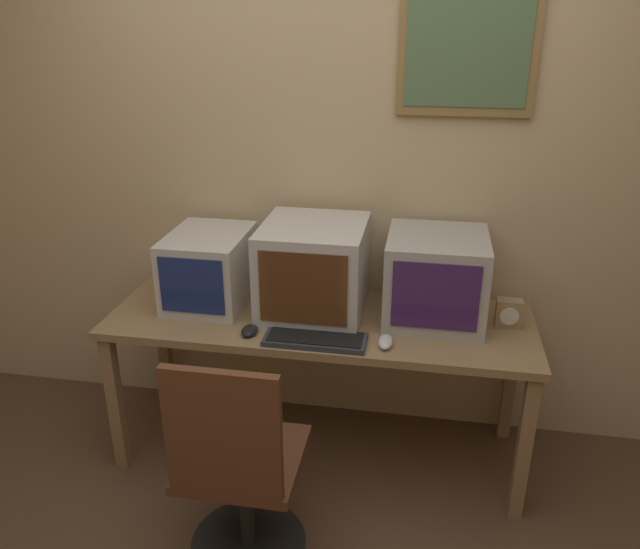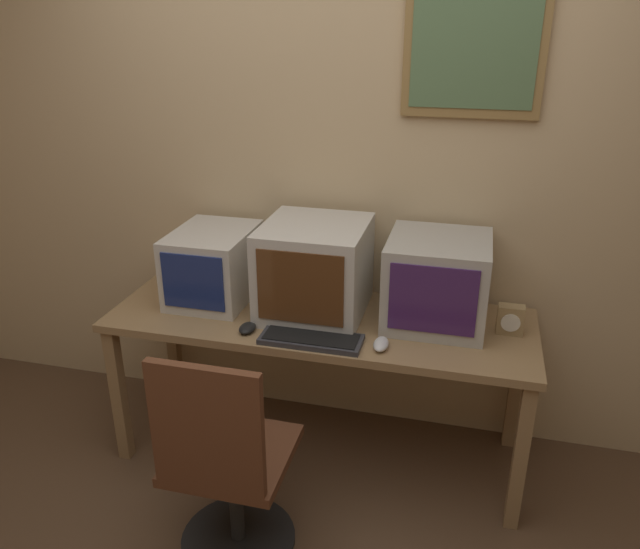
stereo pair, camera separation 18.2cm
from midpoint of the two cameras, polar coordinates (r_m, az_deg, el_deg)
The scene contains 10 objects.
wall_back at distance 2.94m, azimuth 3.77°, elevation 9.51°, with size 8.00×0.08×2.60m.
desk at distance 2.82m, azimuth 1.86°, elevation -5.33°, with size 1.88×0.65×0.73m.
monitor_left at distance 2.94m, azimuth -7.97°, elevation 0.85°, with size 0.35×0.46×0.33m.
monitor_center at distance 2.76m, azimuth 1.41°, elevation 0.51°, with size 0.45×0.48×0.41m.
monitor_right at distance 2.74m, azimuth 12.52°, elevation -0.59°, with size 0.43×0.45×0.38m.
keyboard_main at distance 2.58m, azimuth 1.23°, elevation -5.95°, with size 0.42×0.16×0.03m.
mouse_near_keyboard at distance 2.55m, azimuth 7.65°, elevation -6.36°, with size 0.06×0.12×0.04m.
mouse_far_corner at distance 2.66m, azimuth -4.71°, elevation -4.93°, with size 0.07×0.10×0.03m.
desk_clock at distance 2.77m, azimuth 18.84°, elevation -3.96°, with size 0.11×0.07×0.13m.
office_chair at distance 2.44m, azimuth -6.30°, elevation -17.63°, with size 0.46×0.46×0.94m.
Camera 2 is at (0.62, -1.31, 1.98)m, focal length 35.00 mm.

